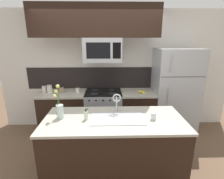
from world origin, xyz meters
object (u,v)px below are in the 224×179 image
object	(u,v)px
storage_jar_tall	(44,89)
drinking_glass	(154,116)
stove_range	(104,112)
sink_faucet	(117,100)
refrigerator	(174,91)
microwave	(103,50)
flower_vase	(60,110)
banana_bunch	(142,92)
storage_jar_short	(62,89)
storage_jar_squat	(78,90)
storage_jar_medium	(50,89)
dish_soap_bottle	(86,115)

from	to	relation	value
storage_jar_tall	drinking_glass	world-z (taller)	storage_jar_tall
stove_range	sink_faucet	bearing A→B (deg)	-77.53
refrigerator	microwave	bearing A→B (deg)	-178.47
drinking_glass	sink_faucet	bearing A→B (deg)	153.11
drinking_glass	flower_vase	bearing A→B (deg)	176.36
microwave	stove_range	bearing A→B (deg)	90.16
microwave	drinking_glass	size ratio (longest dim) A/B	7.40
stove_range	storage_jar_tall	world-z (taller)	storage_jar_tall
sink_faucet	flower_vase	distance (m)	0.85
stove_range	banana_bunch	bearing A→B (deg)	-4.21
microwave	sink_faucet	world-z (taller)	microwave
storage_jar_short	microwave	bearing A→B (deg)	-3.28
microwave	storage_jar_squat	distance (m)	0.99
refrigerator	storage_jar_medium	xyz separation A→B (m)	(-2.64, -0.04, 0.08)
refrigerator	storage_jar_squat	world-z (taller)	refrigerator
flower_vase	storage_jar_tall	bearing A→B (deg)	117.55
sink_faucet	banana_bunch	bearing A→B (deg)	58.88
microwave	dish_soap_bottle	bearing A→B (deg)	-99.89
storage_jar_tall	refrigerator	bearing A→B (deg)	-0.09
storage_jar_tall	storage_jar_squat	bearing A→B (deg)	-0.37
storage_jar_tall	flower_vase	distance (m)	1.39
storage_jar_tall	dish_soap_bottle	size ratio (longest dim) A/B	0.85
refrigerator	storage_jar_tall	world-z (taller)	refrigerator
stove_range	storage_jar_squat	size ratio (longest dim) A/B	8.31
sink_faucet	dish_soap_bottle	bearing A→B (deg)	-151.38
sink_faucet	refrigerator	bearing A→B (deg)	38.95
microwave	dish_soap_bottle	xyz separation A→B (m)	(-0.22, -1.25, -0.81)
storage_jar_medium	sink_faucet	bearing A→B (deg)	-37.02
microwave	drinking_glass	bearing A→B (deg)	-59.85
microwave	refrigerator	size ratio (longest dim) A/B	0.41
microwave	storage_jar_squat	world-z (taller)	microwave
stove_range	storage_jar_medium	xyz separation A→B (m)	(-1.11, -0.02, 0.53)
stove_range	refrigerator	xyz separation A→B (m)	(1.53, 0.02, 0.45)
stove_range	microwave	size ratio (longest dim) A/B	1.25
storage_jar_tall	flower_vase	world-z (taller)	flower_vase
refrigerator	dish_soap_bottle	size ratio (longest dim) A/B	11.03
banana_bunch	flower_vase	size ratio (longest dim) A/B	0.39
storage_jar_short	refrigerator	bearing A→B (deg)	-0.23
storage_jar_short	sink_faucet	world-z (taller)	sink_faucet
stove_range	drinking_glass	xyz separation A→B (m)	(0.74, -1.29, 0.50)
banana_bunch	sink_faucet	distance (m)	1.15
refrigerator	stove_range	bearing A→B (deg)	-179.25
microwave	storage_jar_squat	xyz separation A→B (m)	(-0.54, 0.04, -0.83)
storage_jar_squat	banana_bunch	world-z (taller)	storage_jar_squat
storage_jar_tall	stove_range	bearing A→B (deg)	-1.13
storage_jar_medium	storage_jar_squat	world-z (taller)	storage_jar_medium
storage_jar_squat	sink_faucet	xyz separation A→B (m)	(0.77, -1.05, 0.14)
storage_jar_medium	drinking_glass	bearing A→B (deg)	-34.45
storage_jar_squat	refrigerator	bearing A→B (deg)	0.01
storage_jar_short	drinking_glass	size ratio (longest dim) A/B	1.29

